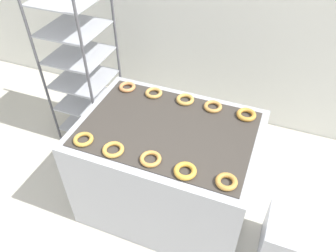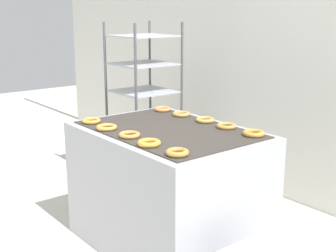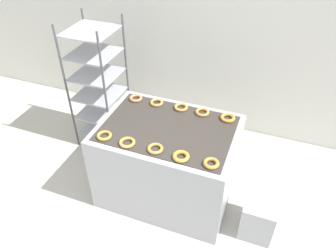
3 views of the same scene
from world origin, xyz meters
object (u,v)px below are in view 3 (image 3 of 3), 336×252
at_px(donut_near_rightmost, 211,163).
at_px(donut_near_right, 181,156).
at_px(baking_rack_cart, 98,84).
at_px(donut_far_rightmost, 228,118).
at_px(fryer_machine, 168,162).
at_px(donut_near_leftmost, 104,136).
at_px(donut_far_center, 181,107).
at_px(donut_far_left, 157,103).
at_px(donut_near_center, 155,149).
at_px(donut_near_left, 127,142).
at_px(donut_far_leftmost, 136,98).
at_px(donut_far_right, 202,112).
at_px(glaze_bin, 259,214).

bearing_deg(donut_near_rightmost, donut_near_right, -177.65).
distance_m(baking_rack_cart, donut_far_rightmost, 1.61).
relative_size(fryer_machine, donut_near_leftmost, 9.47).
relative_size(donut_near_leftmost, donut_far_center, 0.98).
height_order(donut_near_leftmost, donut_far_left, same).
bearing_deg(baking_rack_cart, donut_far_rightmost, -8.94).
bearing_deg(donut_near_leftmost, donut_near_rightmost, -0.24).
height_order(fryer_machine, donut_far_left, donut_far_left).
relative_size(donut_near_center, donut_far_left, 1.02).
xyz_separation_m(donut_near_left, donut_far_center, (0.26, 0.68, 0.00)).
bearing_deg(donut_near_leftmost, donut_near_right, -1.14).
bearing_deg(donut_near_center, donut_far_left, 111.44).
height_order(donut_far_leftmost, donut_far_right, same).
bearing_deg(donut_far_left, donut_far_rightmost, -0.23).
xyz_separation_m(donut_far_right, donut_far_rightmost, (0.25, -0.01, 0.00)).
relative_size(donut_near_leftmost, donut_far_right, 0.99).
bearing_deg(donut_far_rightmost, donut_near_center, -126.37).
bearing_deg(donut_far_left, baking_rack_cart, 163.72).
bearing_deg(baking_rack_cart, donut_near_right, -34.51).
height_order(donut_far_left, donut_far_right, same).
bearing_deg(donut_far_center, donut_near_leftmost, -126.66).
relative_size(donut_near_leftmost, donut_near_right, 0.96).
height_order(fryer_machine, baking_rack_cart, baking_rack_cart).
height_order(baking_rack_cart, donut_far_leftmost, baking_rack_cart).
xyz_separation_m(baking_rack_cart, donut_near_rightmost, (1.60, -0.91, 0.10)).
bearing_deg(donut_far_left, donut_near_leftmost, -109.70).
relative_size(glaze_bin, donut_near_left, 2.81).
relative_size(donut_far_leftmost, donut_far_right, 0.97).
bearing_deg(donut_far_rightmost, fryer_machine, -146.09).
bearing_deg(fryer_machine, donut_near_right, -54.37).
xyz_separation_m(donut_near_center, donut_far_leftmost, (-0.49, 0.66, 0.00)).
height_order(fryer_machine, donut_near_center, donut_near_center).
distance_m(baking_rack_cart, donut_near_right, 1.63).
xyz_separation_m(fryer_machine, donut_far_center, (0.01, 0.34, 0.46)).
relative_size(donut_near_right, donut_far_right, 1.03).
relative_size(baking_rack_cart, donut_far_right, 11.27).
bearing_deg(donut_near_left, donut_near_rightmost, 0.59).
bearing_deg(baking_rack_cart, donut_near_left, -47.53).
distance_m(glaze_bin, donut_far_center, 1.27).
bearing_deg(donut_far_right, baking_rack_cart, 169.62).
distance_m(glaze_bin, donut_near_left, 1.42).
height_order(donut_near_rightmost, donut_far_leftmost, donut_near_rightmost).
height_order(donut_near_leftmost, donut_near_right, donut_near_right).
xyz_separation_m(donut_near_left, donut_near_right, (0.50, -0.00, 0.00)).
bearing_deg(donut_near_rightmost, donut_far_left, 138.56).
bearing_deg(donut_near_rightmost, donut_far_right, 111.74).
bearing_deg(donut_near_left, donut_far_left, 89.81).
xyz_separation_m(fryer_machine, donut_far_left, (-0.25, 0.33, 0.45)).
bearing_deg(donut_far_left, fryer_machine, -52.90).
relative_size(donut_near_right, donut_near_rightmost, 1.07).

